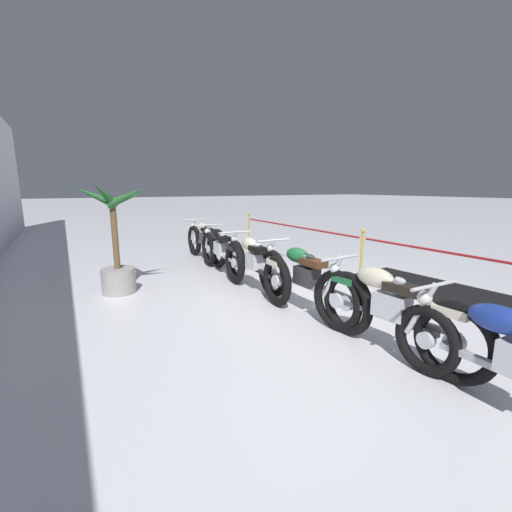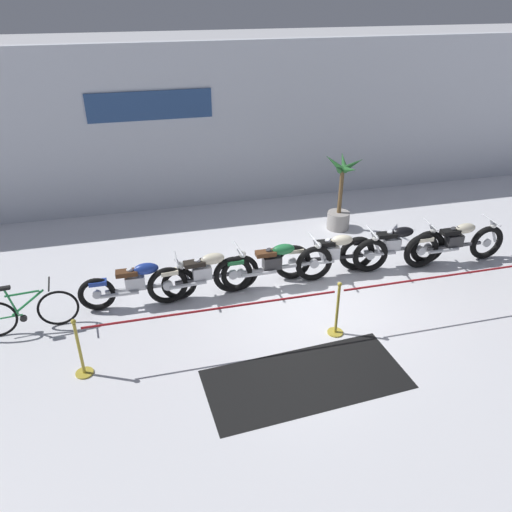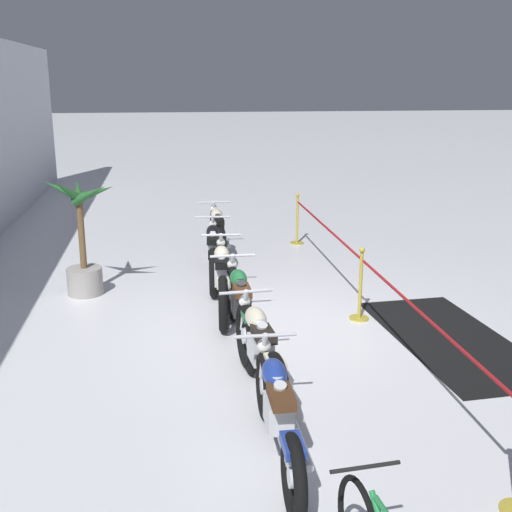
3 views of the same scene
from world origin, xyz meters
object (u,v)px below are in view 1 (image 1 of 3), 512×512
Objects in this scene: motorcycle_black_4 at (220,251)px; motorcycle_cream_5 at (205,241)px; motorcycle_cream_1 at (386,309)px; potted_palm_left_of_row at (116,250)px; stanchion_mid_left at (361,266)px; motorcycle_cream_3 at (254,264)px; motorcycle_green_2 at (304,280)px; stanchion_mid_right at (249,237)px; stanchion_far_left at (426,260)px; floor_banner at (437,289)px.

motorcycle_cream_5 is at bearing -7.79° from motorcycle_black_4.
potted_palm_left_of_row is at bearing 31.12° from motorcycle_cream_1.
stanchion_mid_left is (-1.68, -3.97, -0.40)m from potted_palm_left_of_row.
motorcycle_cream_5 reaches higher than motorcycle_cream_3.
motorcycle_green_2 is 4.06m from motorcycle_cream_5.
potted_palm_left_of_row is 4.82m from stanchion_mid_right.
motorcycle_cream_5 is 0.28× the size of stanchion_far_left.
stanchion_mid_left is (-3.44, -1.72, -0.13)m from motorcycle_cream_5.
stanchion_mid_right is (4.39, 0.00, 0.00)m from stanchion_mid_left.
stanchion_mid_right is at bearing 0.00° from stanchion_far_left.
motorcycle_cream_5 is 5.03m from stanchion_far_left.
motorcycle_black_4 reaches higher than motorcycle_cream_3.
stanchion_far_left is at bearing -66.48° from motorcycle_cream_1.
floor_banner is (-4.33, -2.70, -0.48)m from motorcycle_cream_5.
motorcycle_green_2 is 1.90m from stanchion_far_left.
motorcycle_black_4 is at bearing -79.39° from potted_palm_left_of_row.
motorcycle_green_2 is at bearing -174.72° from motorcycle_cream_3.
motorcycle_cream_1 is 5.47m from motorcycle_cream_5.
stanchion_mid_right is (0.94, -1.72, -0.13)m from motorcycle_cream_5.
motorcycle_cream_5 reaches higher than floor_banner.
motorcycle_cream_5 is (4.05, -0.05, -0.00)m from motorcycle_green_2.
potted_palm_left_of_row is 1.81× the size of stanchion_mid_right.
motorcycle_black_4 is 2.27× the size of stanchion_mid_left.
potted_palm_left_of_row is 0.22× the size of stanchion_far_left.
motorcycle_cream_5 is 5.12m from floor_banner.
stanchion_far_left is at bearing -110.59° from motorcycle_green_2.
motorcycle_green_2 reaches higher than motorcycle_black_4.
stanchion_mid_left reaches higher than floor_banner.
potted_palm_left_of_row is at bearing 43.84° from motorcycle_green_2.
potted_palm_left_of_row is 4.33m from stanchion_mid_left.
stanchion_far_left is at bearing -126.69° from potted_palm_left_of_row.
potted_palm_left_of_row is 4.95m from stanchion_far_left.
motorcycle_green_2 is 2.36× the size of stanchion_mid_left.
stanchion_mid_left is at bearing 0.00° from stanchion_far_left.
stanchion_mid_right reaches higher than motorcycle_green_2.
motorcycle_cream_1 is at bearing -178.51° from motorcycle_green_2.
stanchion_far_left is (-3.34, -1.91, 0.24)m from motorcycle_black_4.
motorcycle_cream_3 is 2.33× the size of stanchion_mid_left.
stanchion_mid_right is (2.70, -3.97, -0.40)m from potted_palm_left_of_row.
motorcycle_green_2 is 2.81m from floor_banner.
stanchion_mid_right is (2.32, -1.91, -0.12)m from motorcycle_black_4.
motorcycle_green_2 is at bearing 69.41° from stanchion_far_left.
stanchion_mid_left is (-2.07, -1.91, -0.12)m from motorcycle_black_4.
floor_banner is (-2.95, -2.89, -0.47)m from motorcycle_black_4.
stanchion_far_left is (-2.96, -3.97, -0.04)m from potted_palm_left_of_row.
motorcycle_cream_3 is at bearing 153.10° from stanchion_mid_right.
potted_palm_left_of_row reaches higher than floor_banner.
stanchion_mid_right is (3.71, -1.88, -0.12)m from motorcycle_cream_3.
motorcycle_cream_1 is 1.90m from stanchion_far_left.
motorcycle_black_4 is 1.39m from motorcycle_cream_5.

